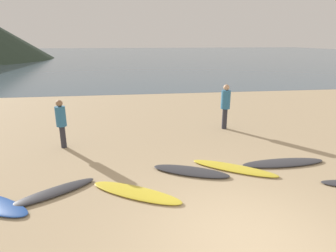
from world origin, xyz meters
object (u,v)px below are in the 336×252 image
Objects in this scene: person_0 at (61,120)px; surfboard_2 at (136,192)px; surfboard_1 at (54,192)px; surfboard_4 at (234,168)px; person_1 at (226,103)px; surfboard_3 at (191,171)px; surfboard_5 at (283,163)px.

surfboard_2 is at bearing -114.36° from person_0.
person_0 is (-2.30, 3.33, 0.92)m from surfboard_2.
surfboard_1 is at bearing -141.65° from person_0.
surfboard_4 is 1.33× the size of person_1.
surfboard_3 reaches higher than surfboard_4.
surfboard_1 is at bearing 117.18° from person_1.
surfboard_4 is (4.65, 0.67, -0.01)m from surfboard_1.
surfboard_5 is (6.20, 0.82, -0.01)m from surfboard_1.
person_0 is at bearing 172.62° from surfboard_3.
surfboard_4 reaches higher than surfboard_2.
person_1 is (2.19, 3.71, 1.01)m from surfboard_3.
surfboard_1 is 1.92m from surfboard_2.
surfboard_1 reaches higher than surfboard_3.
surfboard_2 is 1.11× the size of surfboard_3.
person_0 is 6.14m from person_1.
surfboard_1 reaches higher than surfboard_5.
person_0 reaches higher than surfboard_4.
surfboard_2 is at bearing -127.69° from surfboard_4.
surfboard_4 is at bearing 50.39° from surfboard_2.
person_0 is (-6.60, 2.24, 0.92)m from surfboard_5.
person_1 is (5.60, 4.34, 1.01)m from surfboard_1.
person_1 reaches higher than surfboard_1.
person_1 is at bearing 108.93° from surfboard_4.
surfboard_5 is at bearing 38.82° from surfboard_4.
surfboard_1 is at bearing -156.54° from surfboard_2.
surfboard_4 is 1.56m from surfboard_5.
surfboard_1 reaches higher than surfboard_4.
person_0 is (-5.05, 2.39, 0.92)m from surfboard_4.
surfboard_5 is at bearing -25.97° from surfboard_1.
surfboard_3 is 0.88× the size of surfboard_4.
surfboard_5 is 3.72m from person_1.
person_1 is (-0.60, 3.53, 1.02)m from surfboard_5.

